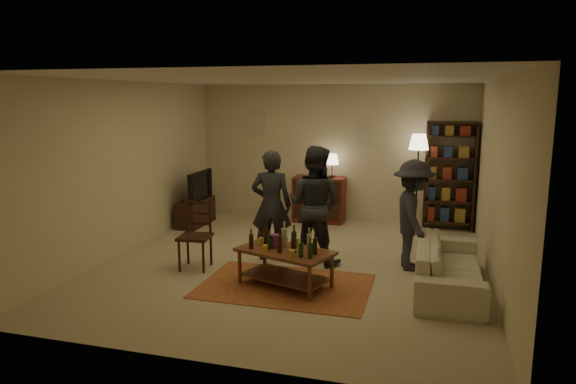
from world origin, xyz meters
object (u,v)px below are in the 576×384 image
at_px(floor_lamp, 418,149).
at_px(sofa, 449,266).
at_px(tv_stand, 196,205).
at_px(coffee_table, 285,254).
at_px(dining_chair, 196,232).
at_px(bookshelf, 449,175).
at_px(person_by_sofa, 413,215).
at_px(dresser, 319,198).
at_px(person_left, 271,205).
at_px(person_right, 314,205).

bearing_deg(floor_lamp, sofa, -79.97).
bearing_deg(tv_stand, coffee_table, -46.21).
relative_size(dining_chair, bookshelf, 0.50).
relative_size(floor_lamp, sofa, 0.86).
bearing_deg(person_by_sofa, dining_chair, 91.28).
height_order(coffee_table, person_by_sofa, person_by_sofa).
bearing_deg(bookshelf, person_by_sofa, -102.30).
bearing_deg(sofa, dining_chair, 91.61).
xyz_separation_m(dining_chair, sofa, (3.52, 0.10, -0.23)).
relative_size(tv_stand, bookshelf, 0.52).
bearing_deg(tv_stand, dresser, 22.07).
bearing_deg(tv_stand, bookshelf, 11.80).
height_order(coffee_table, dining_chair, dining_chair).
distance_m(person_left, person_right, 0.66).
bearing_deg(dining_chair, person_right, 16.53).
bearing_deg(person_left, floor_lamp, -139.05).
xyz_separation_m(tv_stand, person_left, (2.07, -1.65, 0.46)).
relative_size(coffee_table, dining_chair, 1.35).
bearing_deg(bookshelf, dining_chair, -137.38).
bearing_deg(sofa, person_right, 73.04).
height_order(floor_lamp, person_right, floor_lamp).
bearing_deg(bookshelf, floor_lamp, -160.48).
bearing_deg(sofa, tv_stand, 64.66).
height_order(dining_chair, dresser, dresser).
distance_m(floor_lamp, person_by_sofa, 2.41).
height_order(coffee_table, tv_stand, tv_stand).
distance_m(coffee_table, person_by_sofa, 1.99).
xyz_separation_m(coffee_table, dresser, (-0.33, 3.61, 0.04)).
relative_size(dresser, person_by_sofa, 0.86).
xyz_separation_m(dresser, bookshelf, (2.44, 0.07, 0.56)).
xyz_separation_m(coffee_table, person_left, (-0.52, 1.05, 0.41)).
xyz_separation_m(dining_chair, dresser, (1.13, 3.21, -0.06)).
distance_m(dresser, person_right, 2.60).
height_order(sofa, person_right, person_right).
bearing_deg(person_left, dining_chair, 26.05).
distance_m(dresser, floor_lamp, 2.14).
distance_m(dresser, bookshelf, 2.50).
relative_size(bookshelf, sofa, 0.97).
bearing_deg(bookshelf, person_right, -127.18).
relative_size(bookshelf, floor_lamp, 1.13).
bearing_deg(person_right, dining_chair, 35.27).
distance_m(coffee_table, dining_chair, 1.52).
bearing_deg(person_left, sofa, 159.07).
bearing_deg(floor_lamp, bookshelf, 19.52).
relative_size(sofa, person_right, 1.18).
distance_m(dining_chair, floor_lamp, 4.40).
xyz_separation_m(coffee_table, tv_stand, (-2.59, 2.70, -0.05)).
xyz_separation_m(sofa, person_right, (-1.92, 0.59, 0.58)).
xyz_separation_m(dining_chair, person_by_sofa, (3.02, 0.78, 0.26)).
height_order(bookshelf, person_by_sofa, bookshelf).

